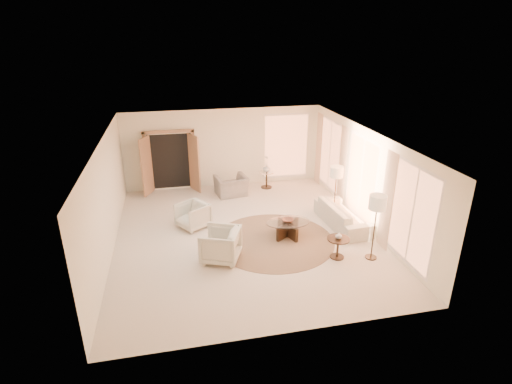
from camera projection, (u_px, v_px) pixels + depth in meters
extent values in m
cube|color=beige|center=(245.00, 235.00, 11.14)|extent=(7.00, 8.00, 0.02)
cube|color=white|center=(244.00, 137.00, 10.09)|extent=(7.00, 8.00, 0.02)
cube|color=white|center=(224.00, 148.00, 14.24)|extent=(7.00, 0.04, 2.80)
cube|color=white|center=(286.00, 270.00, 6.99)|extent=(7.00, 0.04, 2.80)
cube|color=white|center=(107.00, 199.00, 9.93)|extent=(0.04, 8.00, 2.80)
cube|color=white|center=(366.00, 179.00, 11.30)|extent=(0.04, 8.00, 2.80)
cube|color=#AB7D5A|center=(170.00, 161.00, 13.89)|extent=(1.80, 0.12, 2.16)
cube|color=#AB7D5A|center=(147.00, 166.00, 13.51)|extent=(0.35, 0.66, 2.00)
cube|color=#AB7D5A|center=(194.00, 163.00, 13.82)|extent=(0.35, 0.66, 2.00)
cylinder|color=#463123|center=(274.00, 240.00, 10.84)|extent=(3.29, 3.29, 0.01)
imported|color=beige|center=(343.00, 215.00, 11.59)|extent=(1.01, 2.25, 0.64)
imported|color=beige|center=(193.00, 214.00, 11.45)|extent=(1.04, 1.05, 0.80)
imported|color=beige|center=(220.00, 243.00, 9.78)|extent=(1.10, 1.13, 0.91)
imported|color=gray|center=(231.00, 183.00, 13.67)|extent=(1.14, 0.84, 0.91)
cube|color=black|center=(288.00, 229.00, 11.01)|extent=(0.34, 0.89, 0.40)
cube|color=black|center=(288.00, 229.00, 11.01)|extent=(0.78, 0.61, 0.40)
cylinder|color=white|center=(288.00, 222.00, 10.92)|extent=(1.53, 1.53, 0.02)
cylinder|color=black|center=(337.00, 257.00, 10.04)|extent=(0.36, 0.36, 0.03)
cylinder|color=black|center=(338.00, 248.00, 9.94)|extent=(0.05, 0.05, 0.50)
cylinder|color=black|center=(338.00, 239.00, 9.84)|extent=(0.57, 0.57, 0.03)
cylinder|color=black|center=(266.00, 187.00, 14.49)|extent=(0.40, 0.40, 0.03)
cylinder|color=black|center=(266.00, 180.00, 14.39)|extent=(0.06, 0.06, 0.57)
cylinder|color=white|center=(267.00, 172.00, 14.28)|extent=(0.52, 0.52, 0.03)
cylinder|color=black|center=(333.00, 215.00, 12.30)|extent=(0.27, 0.27, 0.03)
cylinder|color=black|center=(335.00, 195.00, 12.05)|extent=(0.03, 0.03, 1.35)
cylinder|color=beige|center=(337.00, 172.00, 11.77)|extent=(0.39, 0.39, 0.33)
cylinder|color=black|center=(371.00, 257.00, 10.01)|extent=(0.29, 0.29, 0.03)
cylinder|color=black|center=(374.00, 232.00, 9.75)|extent=(0.03, 0.03, 1.44)
cylinder|color=beige|center=(378.00, 202.00, 9.45)|extent=(0.41, 0.41, 0.35)
imported|color=brown|center=(288.00, 220.00, 10.90)|extent=(0.38, 0.38, 0.08)
imported|color=silver|center=(339.00, 236.00, 9.81)|extent=(0.17, 0.17, 0.17)
imported|color=silver|center=(267.00, 168.00, 14.22)|extent=(0.29, 0.29, 0.28)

